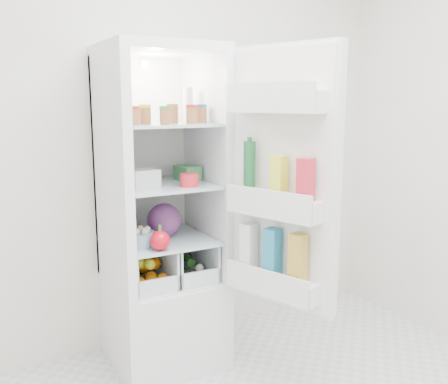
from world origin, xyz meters
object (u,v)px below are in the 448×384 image
refrigerator (160,249)px  fridge_door (281,186)px  red_cabbage (164,220)px  mushroom_bowl (141,239)px

refrigerator → fridge_door: refrigerator is taller
refrigerator → fridge_door: 0.85m
red_cabbage → mushroom_bowl: bearing=-147.3°
refrigerator → mushroom_bowl: size_ratio=11.56×
mushroom_bowl → refrigerator: bearing=43.0°
mushroom_bowl → fridge_door: size_ratio=0.12×
refrigerator → fridge_door: (0.40, -0.62, 0.43)m
red_cabbage → mushroom_bowl: size_ratio=1.22×
red_cabbage → mushroom_bowl: red_cabbage is taller
mushroom_bowl → fridge_door: (0.57, -0.47, 0.31)m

